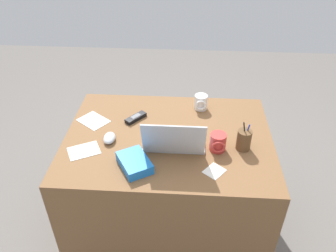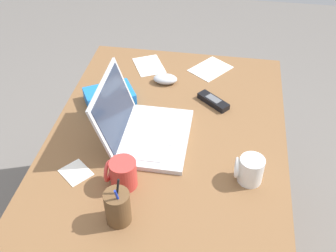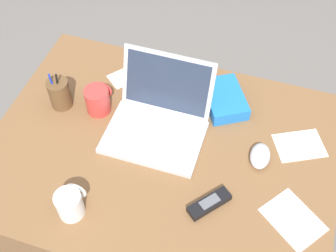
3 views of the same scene
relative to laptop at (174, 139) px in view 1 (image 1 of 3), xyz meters
name	(u,v)px [view 1 (image 1 of 3)]	position (x,y,z in m)	size (l,w,h in m)	color
ground_plane	(168,222)	(0.04, -0.08, -0.80)	(6.00, 6.00, 0.00)	slate
desk	(168,184)	(0.04, -0.08, -0.42)	(1.16, 0.87, 0.76)	brown
laptop	(174,139)	(0.00, 0.00, 0.00)	(0.33, 0.30, 0.23)	silver
computer_mouse	(109,138)	(0.36, -0.02, -0.03)	(0.06, 0.10, 0.04)	silver
coffee_mug_white	(201,102)	(-0.15, -0.38, 0.00)	(0.08, 0.09, 0.09)	white
coffee_mug_tall	(218,142)	(-0.23, 0.02, 0.00)	(0.09, 0.10, 0.10)	#C63833
cordless_phone	(136,118)	(0.24, -0.24, -0.03)	(0.12, 0.14, 0.03)	black
pen_holder	(244,140)	(-0.37, 0.00, 0.01)	(0.08, 0.08, 0.17)	brown
snack_bag	(135,163)	(0.19, 0.18, -0.02)	(0.13, 0.19, 0.05)	blue
paper_note_near_laptop	(84,151)	(0.48, 0.07, -0.05)	(0.16, 0.12, 0.00)	white
paper_note_left	(93,121)	(0.50, -0.21, -0.05)	(0.17, 0.13, 0.00)	white
paper_note_right	(214,171)	(-0.21, 0.19, -0.05)	(0.08, 0.10, 0.00)	white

